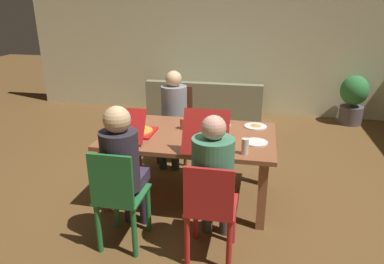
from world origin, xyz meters
The scene contains 19 objects.
ground_plane centered at (0.00, 0.00, 0.00)m, with size 20.00×20.00×0.00m, color brown.
back_wall centered at (0.00, 3.38, 1.45)m, with size 7.83×0.12×2.91m, color beige.
dining_table centered at (0.00, 0.00, 0.65)m, with size 1.74×1.08×0.73m.
chair_0 centered at (0.37, -0.96, 0.48)m, with size 0.40×0.42×0.89m.
person_0 centered at (0.37, -0.83, 0.72)m, with size 0.33×0.52×1.23m.
chair_1 centered at (-0.40, -0.95, 0.48)m, with size 0.38×0.43×0.92m.
person_1 centered at (-0.40, -0.82, 0.74)m, with size 0.31×0.51×1.25m.
chair_2 centered at (-0.40, 1.01, 0.53)m, with size 0.43×0.42×0.98m.
person_2 centered at (-0.40, 0.86, 0.72)m, with size 0.33×0.52×1.21m.
pizza_box_0 centered at (0.24, -0.26, 0.79)m, with size 0.41×0.58×0.40m.
pizza_box_1 centered at (-0.54, -0.14, 0.78)m, with size 0.35×0.54×0.32m.
plate_0 centered at (0.27, 0.32, 0.74)m, with size 0.24×0.24×0.01m.
plate_1 centered at (0.66, 0.36, 0.74)m, with size 0.25×0.25×0.03m.
plate_2 centered at (0.68, -0.12, 0.74)m, with size 0.23×0.23×0.01m.
drinking_glass_0 centered at (-0.71, 0.20, 0.80)m, with size 0.08×0.08×0.12m, color #BB4635.
drinking_glass_1 centered at (-0.10, 0.14, 0.79)m, with size 0.08×0.08×0.12m, color #B14D31.
drinking_glass_2 centered at (0.59, -0.41, 0.81)m, with size 0.06×0.06×0.15m, color silver.
couch centered at (-0.27, 2.62, 0.27)m, with size 1.98×0.84×0.77m.
potted_plant centered at (2.27, 3.03, 0.47)m, with size 0.47×0.47×0.86m.
Camera 1 is at (0.70, -3.30, 1.99)m, focal length 32.50 mm.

